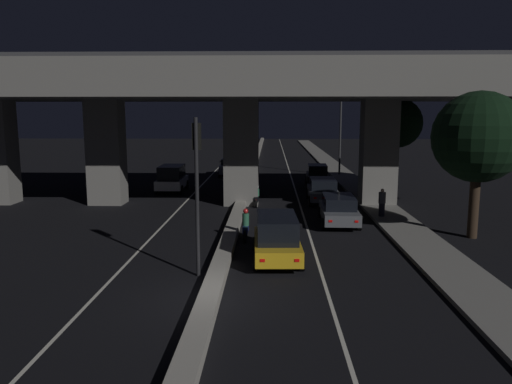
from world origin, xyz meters
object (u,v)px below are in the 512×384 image
(car_black_fourth, at_px, (317,176))
(car_grey_fourth_oncoming, at_px, (245,148))
(car_grey_second, at_px, (339,209))
(car_silver_second_oncoming, at_px, (230,167))
(traffic_light_left_of_median, at_px, (197,170))
(motorcycle_blue_filtering_near, at_px, (246,226))
(car_white_lead_oncoming, at_px, (172,178))
(car_taxi_yellow_lead, at_px, (277,237))
(motorcycle_black_filtering_mid, at_px, (257,197))
(car_white_third_oncoming, at_px, (237,157))
(pedestrian_on_sidewalk, at_px, (382,203))
(car_grey_third, at_px, (323,190))
(street_lamp, at_px, (338,123))

(car_black_fourth, xyz_separation_m, car_grey_fourth_oncoming, (-7.54, 32.97, -0.06))
(car_grey_second, bearing_deg, car_black_fourth, 1.35)
(car_silver_second_oncoming, bearing_deg, car_grey_fourth_oncoming, 178.63)
(traffic_light_left_of_median, distance_m, motorcycle_blue_filtering_near, 6.42)
(car_black_fourth, xyz_separation_m, motorcycle_blue_filtering_near, (-4.95, -17.25, -0.28))
(traffic_light_left_of_median, bearing_deg, car_white_lead_oncoming, 103.90)
(car_taxi_yellow_lead, xyz_separation_m, car_black_fourth, (3.52, 20.48, -0.04))
(car_grey_second, relative_size, car_white_lead_oncoming, 1.10)
(traffic_light_left_of_median, height_order, car_taxi_yellow_lead, traffic_light_left_of_median)
(car_grey_fourth_oncoming, height_order, motorcycle_black_filtering_mid, car_grey_fourth_oncoming)
(car_silver_second_oncoming, xyz_separation_m, car_grey_fourth_oncoming, (0.14, 25.97, 0.02))
(traffic_light_left_of_median, distance_m, car_white_third_oncoming, 42.16)
(car_taxi_yellow_lead, bearing_deg, car_silver_second_oncoming, 6.43)
(pedestrian_on_sidewalk, bearing_deg, car_grey_third, 118.18)
(street_lamp, xyz_separation_m, car_grey_fourth_oncoming, (-10.02, 26.06, -4.17))
(motorcycle_black_filtering_mid, bearing_deg, car_taxi_yellow_lead, -173.60)
(car_black_fourth, bearing_deg, car_taxi_yellow_lead, 172.57)
(car_grey_third, distance_m, car_white_lead_oncoming, 11.86)
(car_white_lead_oncoming, height_order, motorcycle_blue_filtering_near, car_white_lead_oncoming)
(car_white_lead_oncoming, distance_m, motorcycle_blue_filtering_near, 15.79)
(pedestrian_on_sidewalk, bearing_deg, motorcycle_black_filtering_mid, 151.83)
(traffic_light_left_of_median, height_order, street_lamp, street_lamp)
(car_grey_third, distance_m, motorcycle_black_filtering_mid, 4.60)
(pedestrian_on_sidewalk, bearing_deg, car_white_lead_oncoming, 145.18)
(car_white_lead_oncoming, bearing_deg, car_black_fourth, 102.78)
(car_white_lead_oncoming, xyz_separation_m, car_grey_fourth_oncoming, (3.77, 35.77, -0.19))
(car_white_lead_oncoming, height_order, motorcycle_black_filtering_mid, car_white_lead_oncoming)
(car_taxi_yellow_lead, xyz_separation_m, car_grey_fourth_oncoming, (-4.02, 53.45, -0.10))
(street_lamp, relative_size, pedestrian_on_sidewalk, 5.49)
(car_grey_second, distance_m, car_white_third_oncoming, 33.98)
(car_black_fourth, bearing_deg, car_grey_third, 179.93)
(motorcycle_blue_filtering_near, bearing_deg, car_grey_fourth_oncoming, 4.01)
(car_grey_second, relative_size, motorcycle_black_filtering_mid, 2.64)
(traffic_light_left_of_median, height_order, motorcycle_blue_filtering_near, traffic_light_left_of_median)
(car_grey_second, xyz_separation_m, motorcycle_black_filtering_mid, (-4.59, 5.07, -0.22))
(street_lamp, xyz_separation_m, car_grey_second, (-2.57, -20.54, -4.23))
(car_grey_second, height_order, motorcycle_blue_filtering_near, car_grey_second)
(car_white_third_oncoming, height_order, car_grey_fourth_oncoming, car_grey_fourth_oncoming)
(motorcycle_blue_filtering_near, height_order, motorcycle_black_filtering_mid, motorcycle_blue_filtering_near)
(car_taxi_yellow_lead, xyz_separation_m, motorcycle_black_filtering_mid, (-1.16, 11.92, -0.37))
(car_silver_second_oncoming, bearing_deg, car_taxi_yellow_lead, 7.56)
(street_lamp, xyz_separation_m, car_white_lead_oncoming, (-13.79, -9.70, -3.98))
(motorcycle_black_filtering_mid, bearing_deg, car_grey_third, -71.59)
(traffic_light_left_of_median, bearing_deg, car_grey_fourth_oncoming, 91.15)
(car_grey_third, xyz_separation_m, car_black_fourth, (0.30, 7.18, 0.06))
(car_silver_second_oncoming, height_order, car_white_third_oncoming, car_silver_second_oncoming)
(car_taxi_yellow_lead, bearing_deg, car_black_fourth, -11.93)
(traffic_light_left_of_median, bearing_deg, pedestrian_on_sidewalk, 48.67)
(motorcycle_blue_filtering_near, bearing_deg, car_grey_third, -23.75)
(car_silver_second_oncoming, distance_m, car_grey_fourth_oncoming, 25.97)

